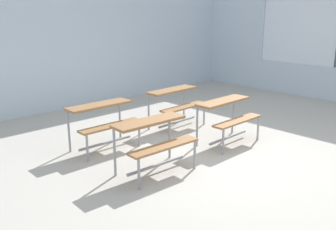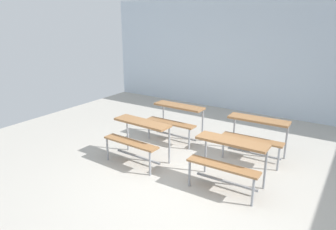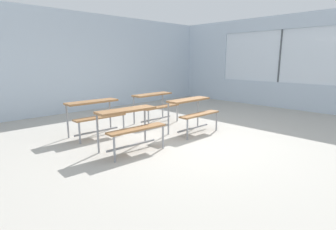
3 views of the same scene
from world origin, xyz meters
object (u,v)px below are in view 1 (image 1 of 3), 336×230
(desk_bench_r0c1, at_px, (228,111))
(desk_bench_r1c1, at_px, (176,99))
(desk_bench_r1c0, at_px, (103,116))
(desk_bench_r0c0, at_px, (154,134))

(desk_bench_r0c1, distance_m, desk_bench_r1c1, 1.26)
(desk_bench_r1c0, xyz_separation_m, desk_bench_r1c1, (1.70, 0.02, 0.00))
(desk_bench_r0c0, bearing_deg, desk_bench_r1c0, 92.12)
(desk_bench_r0c0, xyz_separation_m, desk_bench_r1c0, (0.01, 1.27, 0.00))
(desk_bench_r0c0, bearing_deg, desk_bench_r0c1, 3.75)
(desk_bench_r0c1, relative_size, desk_bench_r1c1, 0.99)
(desk_bench_r0c0, relative_size, desk_bench_r0c1, 1.02)
(desk_bench_r0c1, relative_size, desk_bench_r1c0, 0.99)
(desk_bench_r1c0, distance_m, desk_bench_r1c1, 1.70)
(desk_bench_r0c0, distance_m, desk_bench_r1c1, 2.15)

